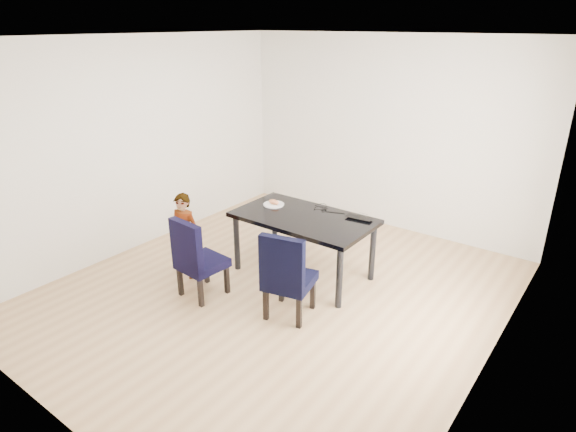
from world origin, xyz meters
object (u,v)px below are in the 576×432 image
Objects in this scene: dining_table at (303,246)px; plate at (274,204)px; chair_left at (202,257)px; laptop at (361,217)px; child at (184,236)px; chair_right at (290,273)px.

dining_table is 0.64m from plate.
chair_left reaches higher than plate.
laptop is (1.05, 0.27, 0.00)m from plate.
plate is at bearing 170.78° from dining_table.
child is at bearing 30.58° from laptop.
child is 3.37× the size of laptop.
chair_right is 1.26m from plate.
chair_right is 1.18m from laptop.
laptop reaches higher than dining_table.
chair_left is at bearing -178.93° from chair_right.
chair_left is 1.03m from chair_right.
laptop is (1.17, 1.38, 0.30)m from chair_left.
dining_table is at bearing 27.11° from child.
chair_right is 1.47m from child.
plate is (-0.88, 0.86, 0.28)m from chair_right.
laptop is at bearing 14.34° from plate.
laptop is (1.64, 1.20, 0.25)m from child.
chair_left is at bearing -31.79° from child.
child reaches higher than chair_left.
child reaches higher than plate.
chair_left is 3.61× the size of plate.
laptop is at bearing 25.34° from child.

